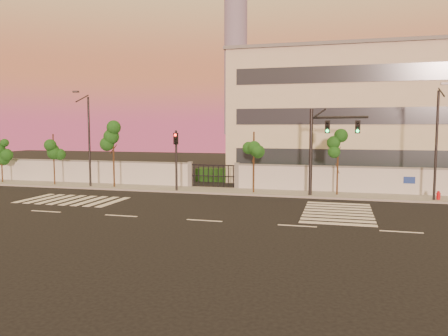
# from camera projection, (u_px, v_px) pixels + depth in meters

# --- Properties ---
(ground) EXTENTS (120.00, 120.00, 0.00)m
(ground) POSITION_uv_depth(u_px,v_px,m) (204.00, 221.00, 23.70)
(ground) COLOR black
(ground) RESTS_ON ground
(sidewalk) EXTENTS (60.00, 3.00, 0.15)m
(sidewalk) POSITION_uv_depth(u_px,v_px,m) (245.00, 192.00, 33.79)
(sidewalk) COLOR gray
(sidewalk) RESTS_ON ground
(perimeter_wall) EXTENTS (60.00, 0.36, 2.20)m
(perimeter_wall) POSITION_uv_depth(u_px,v_px,m) (250.00, 177.00, 35.12)
(perimeter_wall) COLOR silver
(perimeter_wall) RESTS_ON ground
(hedge_row) EXTENTS (41.00, 4.25, 1.80)m
(hedge_row) POSITION_uv_depth(u_px,v_px,m) (269.00, 177.00, 37.50)
(hedge_row) COLOR #103714
(hedge_row) RESTS_ON ground
(institutional_building) EXTENTS (24.40, 12.40, 12.25)m
(institutional_building) POSITION_uv_depth(u_px,v_px,m) (362.00, 116.00, 41.97)
(institutional_building) COLOR beige
(institutional_building) RESTS_ON ground
(distant_skyscraper) EXTENTS (16.00, 16.00, 118.00)m
(distant_skyscraper) POSITION_uv_depth(u_px,v_px,m) (236.00, 45.00, 303.97)
(distant_skyscraper) COLOR slate
(distant_skyscraper) RESTS_ON ground
(road_markings) EXTENTS (57.00, 7.62, 0.02)m
(road_markings) POSITION_uv_depth(u_px,v_px,m) (198.00, 207.00, 27.72)
(road_markings) COLOR silver
(road_markings) RESTS_ON ground
(street_tree_a) EXTENTS (1.45, 1.16, 3.93)m
(street_tree_a) POSITION_uv_depth(u_px,v_px,m) (1.00, 151.00, 39.11)
(street_tree_a) COLOR #382314
(street_tree_a) RESTS_ON ground
(street_tree_b) EXTENTS (1.45, 1.15, 4.48)m
(street_tree_b) POSITION_uv_depth(u_px,v_px,m) (54.00, 148.00, 37.39)
(street_tree_b) COLOR #382314
(street_tree_b) RESTS_ON ground
(street_tree_c) EXTENTS (1.60, 1.28, 5.53)m
(street_tree_c) POSITION_uv_depth(u_px,v_px,m) (114.00, 139.00, 35.72)
(street_tree_c) COLOR #382314
(street_tree_c) RESTS_ON ground
(street_tree_d) EXTENTS (1.53, 1.22, 4.72)m
(street_tree_d) POSITION_uv_depth(u_px,v_px,m) (254.00, 148.00, 32.73)
(street_tree_d) COLOR #382314
(street_tree_d) RESTS_ON ground
(street_tree_e) EXTENTS (1.54, 1.23, 4.83)m
(street_tree_e) POSITION_uv_depth(u_px,v_px,m) (338.00, 148.00, 31.64)
(street_tree_e) COLOR #382314
(street_tree_e) RESTS_ON ground
(traffic_signal_main) EXTENTS (3.99, 1.11, 6.37)m
(traffic_signal_main) POSITION_uv_depth(u_px,v_px,m) (322.00, 142.00, 31.13)
(traffic_signal_main) COLOR black
(traffic_signal_main) RESTS_ON ground
(traffic_signal_secondary) EXTENTS (0.38, 0.35, 4.83)m
(traffic_signal_secondary) POSITION_uv_depth(u_px,v_px,m) (176.00, 153.00, 33.72)
(traffic_signal_secondary) COLOR black
(traffic_signal_secondary) RESTS_ON ground
(streetlight_west) EXTENTS (0.47, 1.90, 7.90)m
(streetlight_west) POSITION_uv_depth(u_px,v_px,m) (88.00, 137.00, 35.91)
(streetlight_west) COLOR black
(streetlight_west) RESTS_ON ground
(streetlight_east) EXTENTS (0.47, 1.89, 7.85)m
(streetlight_east) POSITION_uv_depth(u_px,v_px,m) (437.00, 140.00, 29.05)
(streetlight_east) COLOR black
(streetlight_east) RESTS_ON ground
(fire_hydrant) EXTENTS (0.30, 0.28, 0.76)m
(fire_hydrant) POSITION_uv_depth(u_px,v_px,m) (438.00, 196.00, 29.63)
(fire_hydrant) COLOR red
(fire_hydrant) RESTS_ON ground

